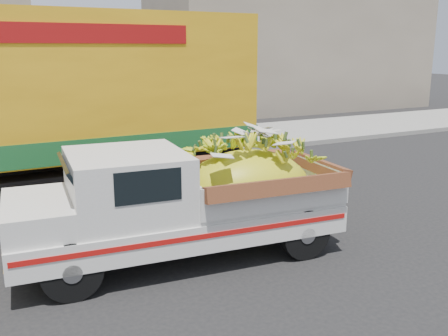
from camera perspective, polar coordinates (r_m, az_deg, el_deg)
name	(u,v)px	position (r m, az deg, el deg)	size (l,w,h in m)	color
ground	(81,275)	(7.42, -16.05, -11.68)	(100.00, 100.00, 0.00)	black
curb	(28,172)	(13.41, -21.45, -0.40)	(60.00, 0.25, 0.15)	gray
sidewalk	(20,156)	(15.46, -22.27, 1.27)	(60.00, 4.00, 0.14)	gray
building_right	(291,50)	(26.71, 7.69, 13.27)	(14.00, 6.00, 6.00)	gray
pickup_truck	(202,197)	(7.54, -2.50, -3.35)	(4.93, 2.13, 1.68)	black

